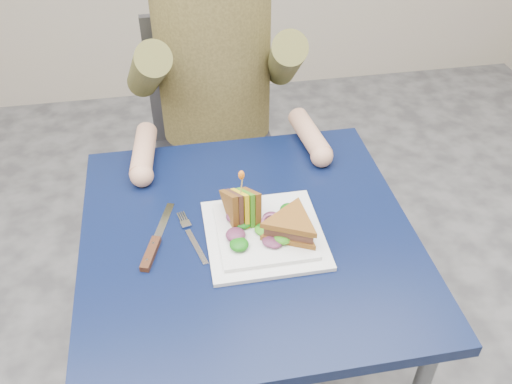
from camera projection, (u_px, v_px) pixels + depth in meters
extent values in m
cube|color=black|center=(248.00, 237.00, 1.24)|extent=(0.75, 0.75, 0.03)
cylinder|color=#595B5E|center=(130.00, 263.00, 1.67)|extent=(0.04, 0.04, 0.70)
cylinder|color=#595B5E|center=(330.00, 237.00, 1.76)|extent=(0.04, 0.04, 0.70)
cube|color=#47474C|center=(219.00, 166.00, 1.89)|extent=(0.42, 0.40, 0.04)
cube|color=#47474C|center=(209.00, 77.00, 1.86)|extent=(0.42, 0.03, 0.46)
cylinder|color=#47474C|center=(177.00, 255.00, 1.88)|extent=(0.02, 0.02, 0.43)
cylinder|color=#47474C|center=(278.00, 242.00, 1.93)|extent=(0.02, 0.02, 0.43)
cylinder|color=#47474C|center=(171.00, 193.00, 2.14)|extent=(0.02, 0.02, 0.43)
cylinder|color=#47474C|center=(260.00, 183.00, 2.19)|extent=(0.02, 0.02, 0.43)
cylinder|color=brown|center=(214.00, 57.00, 1.60)|extent=(0.34, 0.34, 0.52)
cylinder|color=brown|center=(147.00, 72.00, 1.50)|extent=(0.15, 0.39, 0.31)
cylinder|color=tan|center=(144.00, 152.00, 1.42)|extent=(0.08, 0.20, 0.06)
sphere|color=tan|center=(142.00, 175.00, 1.35)|extent=(0.06, 0.06, 0.06)
cylinder|color=brown|center=(285.00, 61.00, 1.55)|extent=(0.15, 0.39, 0.31)
cylinder|color=tan|center=(310.00, 135.00, 1.48)|extent=(0.08, 0.20, 0.06)
sphere|color=tan|center=(322.00, 156.00, 1.41)|extent=(0.06, 0.06, 0.06)
cube|color=white|center=(264.00, 235.00, 1.22)|extent=(0.26, 0.26, 0.01)
cube|color=white|center=(264.00, 231.00, 1.21)|extent=(0.21, 0.21, 0.01)
cube|color=silver|center=(197.00, 247.00, 1.19)|extent=(0.04, 0.12, 0.00)
cube|color=silver|center=(186.00, 224.00, 1.24)|extent=(0.03, 0.03, 0.00)
cube|color=silver|center=(179.00, 217.00, 1.26)|extent=(0.01, 0.03, 0.00)
cube|color=silver|center=(181.00, 217.00, 1.26)|extent=(0.01, 0.03, 0.00)
cube|color=silver|center=(183.00, 216.00, 1.26)|extent=(0.01, 0.03, 0.00)
cube|color=silver|center=(185.00, 216.00, 1.27)|extent=(0.01, 0.03, 0.00)
cube|color=silver|center=(163.00, 223.00, 1.25)|extent=(0.06, 0.13, 0.00)
cube|color=black|center=(151.00, 254.00, 1.17)|extent=(0.05, 0.10, 0.01)
cylinder|color=silver|center=(153.00, 243.00, 1.18)|extent=(0.01, 0.01, 0.00)
cylinder|color=silver|center=(147.00, 260.00, 1.14)|extent=(0.01, 0.01, 0.00)
cylinder|color=tan|center=(242.00, 185.00, 1.17)|extent=(0.01, 0.01, 0.06)
ellipsoid|color=orange|center=(241.00, 175.00, 1.15)|extent=(0.01, 0.01, 0.02)
torus|color=#9E4C7A|center=(271.00, 222.00, 1.20)|extent=(0.04, 0.04, 0.02)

